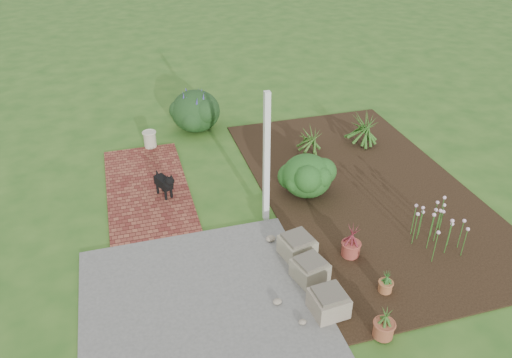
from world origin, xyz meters
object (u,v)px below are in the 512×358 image
object	(u,v)px
stone_trough_near	(329,303)
evergreen_shrub	(307,175)
black_dog	(165,183)
cream_ceramic_urn	(150,139)

from	to	relation	value
stone_trough_near	evergreen_shrub	bearing A→B (deg)	74.67
stone_trough_near	black_dog	xyz separation A→B (m)	(-1.85, 3.67, 0.16)
stone_trough_near	cream_ceramic_urn	distance (m)	6.16
black_dog	evergreen_shrub	size ratio (longest dim) A/B	0.59
cream_ceramic_urn	evergreen_shrub	size ratio (longest dim) A/B	0.38
evergreen_shrub	black_dog	bearing A→B (deg)	166.79
black_dog	cream_ceramic_urn	xyz separation A→B (m)	(-0.07, 2.18, -0.13)
stone_trough_near	evergreen_shrub	world-z (taller)	evergreen_shrub
black_dog	stone_trough_near	bearing A→B (deg)	-87.91
stone_trough_near	black_dog	bearing A→B (deg)	116.84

